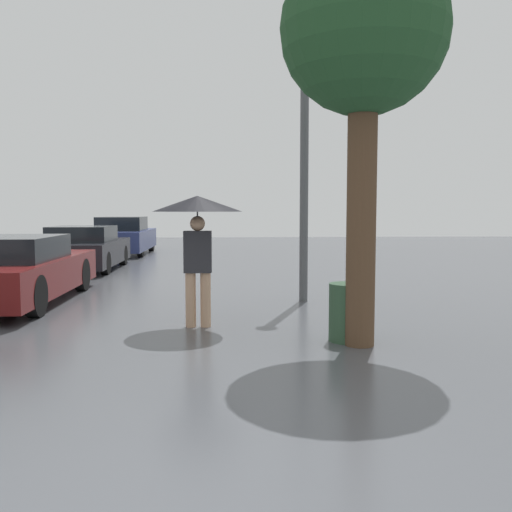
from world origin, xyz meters
name	(u,v)px	position (x,y,z in m)	size (l,w,h in m)	color
pedestrian	(197,217)	(0.01, 4.96, 1.51)	(1.22, 1.22, 1.80)	tan
parked_car_second	(18,271)	(-3.19, 7.14, 0.56)	(1.65, 4.51, 1.16)	maroon
parked_car_third	(84,249)	(-3.37, 12.59, 0.55)	(1.76, 3.98, 1.17)	black
parked_car_farthest	(123,237)	(-3.27, 17.89, 0.63)	(1.80, 4.53, 1.34)	navy
tree	(364,39)	(1.98, 3.79, 3.56)	(1.94, 1.94, 4.64)	brown
street_lamp	(304,137)	(1.75, 7.05, 2.85)	(0.30, 0.30, 4.91)	#515456
trash_bin	(347,312)	(1.88, 4.01, 0.36)	(0.46, 0.46, 0.71)	#2D4C33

